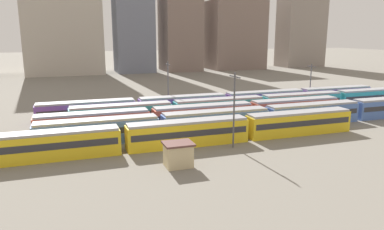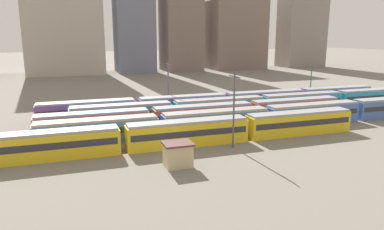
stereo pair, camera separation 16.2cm
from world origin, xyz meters
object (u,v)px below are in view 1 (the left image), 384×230
(train_track_4, at_px, (226,102))
(catenary_pole_1, at_px, (311,81))
(train_track_0, at_px, (188,133))
(train_track_1, at_px, (312,113))
(catenary_pole_3, at_px, (168,84))
(catenary_pole_0, at_px, (234,107))
(train_track_3, at_px, (338,99))
(train_track_2, at_px, (203,115))
(signal_hut, at_px, (178,154))

(train_track_4, distance_m, catenary_pole_1, 23.52)
(train_track_0, height_order, catenary_pole_1, catenary_pole_1)
(train_track_4, bearing_deg, train_track_1, -56.98)
(catenary_pole_3, bearing_deg, catenary_pole_0, -85.28)
(train_track_1, relative_size, train_track_3, 0.83)
(catenary_pole_0, distance_m, catenary_pole_3, 26.90)
(train_track_4, height_order, catenary_pole_3, catenary_pole_3)
(train_track_4, bearing_deg, catenary_pole_0, -111.70)
(train_track_4, relative_size, catenary_pole_0, 6.93)
(train_track_2, bearing_deg, signal_hut, -119.03)
(catenary_pole_0, bearing_deg, train_track_2, 87.84)
(catenary_pole_0, height_order, signal_hut, catenary_pole_0)
(train_track_3, relative_size, catenary_pole_3, 10.76)
(train_track_3, bearing_deg, train_track_1, -144.33)
(train_track_2, height_order, train_track_3, same)
(train_track_2, relative_size, train_track_4, 0.75)
(train_track_1, distance_m, catenary_pole_1, 22.75)
(train_track_1, relative_size, catenary_pole_3, 8.95)
(train_track_1, distance_m, train_track_3, 17.84)
(train_track_3, xyz_separation_m, train_track_4, (-24.63, 5.20, 0.00))
(train_track_3, height_order, catenary_pole_0, catenary_pole_0)
(train_track_2, bearing_deg, train_track_0, -121.01)
(train_track_4, bearing_deg, train_track_0, -126.30)
(train_track_0, xyz_separation_m, train_track_3, (39.91, 15.60, 0.00))
(train_track_1, bearing_deg, signal_hut, -155.90)
(signal_hut, bearing_deg, train_track_4, 56.24)
(signal_hut, bearing_deg, train_track_2, 60.97)
(train_track_2, distance_m, catenary_pole_1, 34.91)
(train_track_1, xyz_separation_m, catenary_pole_1, (13.00, 18.40, 3.16))
(catenary_pole_0, distance_m, catenary_pole_1, 42.25)
(train_track_1, relative_size, train_track_4, 1.25)
(train_track_1, bearing_deg, train_track_4, 123.02)
(train_track_2, bearing_deg, catenary_pole_1, 22.30)
(train_track_2, xyz_separation_m, catenary_pole_1, (32.17, 13.20, 3.16))
(train_track_0, height_order, train_track_4, same)
(train_track_0, distance_m, train_track_4, 25.81)
(train_track_1, xyz_separation_m, catenary_pole_3, (-21.89, 18.44, 3.88))
(train_track_3, bearing_deg, catenary_pole_3, 167.53)
(catenary_pole_1, bearing_deg, catenary_pole_3, 179.92)
(train_track_3, xyz_separation_m, catenary_pole_3, (-36.38, 8.04, 3.88))
(train_track_0, xyz_separation_m, train_track_2, (6.25, 10.40, 0.00))
(train_track_1, xyz_separation_m, catenary_pole_0, (-19.68, -8.37, 4.05))
(train_track_1, bearing_deg, catenary_pole_0, -156.97)
(catenary_pole_1, bearing_deg, train_track_1, -125.26)
(train_track_1, xyz_separation_m, train_track_3, (14.49, 10.40, 0.00))
(train_track_1, bearing_deg, train_track_3, 35.67)
(catenary_pole_0, relative_size, catenary_pole_1, 1.19)
(train_track_1, distance_m, train_track_2, 19.86)
(catenary_pole_0, bearing_deg, train_track_3, 28.78)
(train_track_1, height_order, catenary_pole_3, catenary_pole_3)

